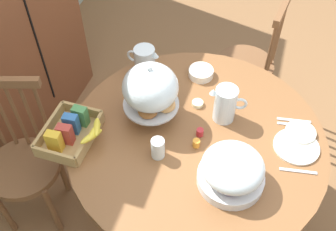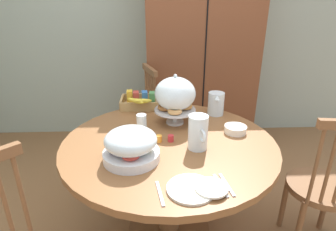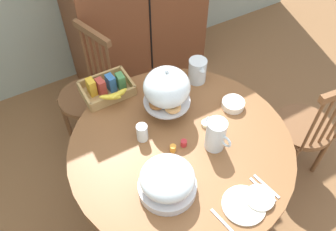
{
  "view_description": "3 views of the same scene",
  "coord_description": "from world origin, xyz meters",
  "px_view_note": "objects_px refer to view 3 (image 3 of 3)",
  "views": [
    {
      "loc": [
        -1.26,
        -0.12,
        2.26
      ],
      "look_at": [
        -0.07,
        0.26,
        0.84
      ],
      "focal_mm": 41.88,
      "sensor_mm": 36.0,
      "label": 1
    },
    {
      "loc": [
        -0.14,
        -1.37,
        1.52
      ],
      "look_at": [
        -0.07,
        0.26,
        0.84
      ],
      "focal_mm": 29.61,
      "sensor_mm": 36.0,
      "label": 2
    },
    {
      "loc": [
        -0.71,
        -0.87,
        2.36
      ],
      "look_at": [
        -0.07,
        0.26,
        0.84
      ],
      "focal_mm": 37.61,
      "sensor_mm": 36.0,
      "label": 3
    }
  ],
  "objects_px": {
    "windsor_chair_near_window": "(88,96)",
    "milk_pitcher": "(197,71)",
    "cereal_bowl": "(233,104)",
    "cereal_basket": "(108,88)",
    "china_plate_large": "(244,205)",
    "pastry_stand_with_dome": "(167,89)",
    "fruit_platter_covered": "(167,181)",
    "windsor_chair_facing_door": "(305,129)",
    "china_plate_small": "(260,198)",
    "butter_dish": "(206,124)",
    "dining_table": "(180,163)",
    "orange_juice_pitcher": "(216,136)",
    "drinking_glass": "(142,133)"
  },
  "relations": [
    {
      "from": "pastry_stand_with_dome",
      "to": "drinking_glass",
      "type": "relative_size",
      "value": 3.13
    },
    {
      "from": "milk_pitcher",
      "to": "china_plate_small",
      "type": "height_order",
      "value": "milk_pitcher"
    },
    {
      "from": "cereal_bowl",
      "to": "windsor_chair_facing_door",
      "type": "bearing_deg",
      "value": -24.45
    },
    {
      "from": "windsor_chair_near_window",
      "to": "pastry_stand_with_dome",
      "type": "xyz_separation_m",
      "value": [
        0.31,
        -0.65,
        0.48
      ]
    },
    {
      "from": "windsor_chair_near_window",
      "to": "milk_pitcher",
      "type": "distance_m",
      "value": 0.88
    },
    {
      "from": "cereal_basket",
      "to": "china_plate_small",
      "type": "distance_m",
      "value": 1.12
    },
    {
      "from": "dining_table",
      "to": "cereal_bowl",
      "type": "height_order",
      "value": "cereal_bowl"
    },
    {
      "from": "windsor_chair_facing_door",
      "to": "orange_juice_pitcher",
      "type": "xyz_separation_m",
      "value": [
        -0.77,
        0.04,
        0.38
      ]
    },
    {
      "from": "windsor_chair_near_window",
      "to": "butter_dish",
      "type": "height_order",
      "value": "windsor_chair_near_window"
    },
    {
      "from": "windsor_chair_facing_door",
      "to": "butter_dish",
      "type": "xyz_separation_m",
      "value": [
        -0.73,
        0.19,
        0.3
      ]
    },
    {
      "from": "dining_table",
      "to": "china_plate_large",
      "type": "xyz_separation_m",
      "value": [
        0.08,
        -0.47,
        0.2
      ]
    },
    {
      "from": "cereal_basket",
      "to": "dining_table",
      "type": "bearing_deg",
      "value": -71.16
    },
    {
      "from": "windsor_chair_facing_door",
      "to": "cereal_basket",
      "type": "relative_size",
      "value": 3.09
    },
    {
      "from": "fruit_platter_covered",
      "to": "china_plate_large",
      "type": "xyz_separation_m",
      "value": [
        0.28,
        -0.27,
        -0.08
      ]
    },
    {
      "from": "dining_table",
      "to": "windsor_chair_facing_door",
      "type": "distance_m",
      "value": 0.95
    },
    {
      "from": "windsor_chair_near_window",
      "to": "cereal_bowl",
      "type": "xyz_separation_m",
      "value": [
        0.69,
        -0.81,
        0.31
      ]
    },
    {
      "from": "china_plate_large",
      "to": "pastry_stand_with_dome",
      "type": "bearing_deg",
      "value": 91.85
    },
    {
      "from": "drinking_glass",
      "to": "windsor_chair_near_window",
      "type": "bearing_deg",
      "value": 96.67
    },
    {
      "from": "windsor_chair_facing_door",
      "to": "cereal_basket",
      "type": "xyz_separation_m",
      "value": [
        -1.13,
        0.71,
        0.33
      ]
    },
    {
      "from": "orange_juice_pitcher",
      "to": "windsor_chair_facing_door",
      "type": "bearing_deg",
      "value": -2.98
    },
    {
      "from": "pastry_stand_with_dome",
      "to": "fruit_platter_covered",
      "type": "height_order",
      "value": "pastry_stand_with_dome"
    },
    {
      "from": "windsor_chair_near_window",
      "to": "fruit_platter_covered",
      "type": "distance_m",
      "value": 1.17
    },
    {
      "from": "fruit_platter_covered",
      "to": "milk_pitcher",
      "type": "xyz_separation_m",
      "value": [
        0.57,
        0.61,
        -0.01
      ]
    },
    {
      "from": "dining_table",
      "to": "china_plate_large",
      "type": "distance_m",
      "value": 0.52
    },
    {
      "from": "windsor_chair_facing_door",
      "to": "china_plate_small",
      "type": "height_order",
      "value": "windsor_chair_facing_door"
    },
    {
      "from": "fruit_platter_covered",
      "to": "drinking_glass",
      "type": "relative_size",
      "value": 2.73
    },
    {
      "from": "butter_dish",
      "to": "orange_juice_pitcher",
      "type": "bearing_deg",
      "value": -106.86
    },
    {
      "from": "windsor_chair_facing_door",
      "to": "fruit_platter_covered",
      "type": "distance_m",
      "value": 1.2
    },
    {
      "from": "cereal_bowl",
      "to": "milk_pitcher",
      "type": "bearing_deg",
      "value": 101.94
    },
    {
      "from": "fruit_platter_covered",
      "to": "cereal_bowl",
      "type": "distance_m",
      "value": 0.7
    },
    {
      "from": "windsor_chair_facing_door",
      "to": "fruit_platter_covered",
      "type": "xyz_separation_m",
      "value": [
        -1.14,
        -0.07,
        0.37
      ]
    },
    {
      "from": "windsor_chair_near_window",
      "to": "cereal_bowl",
      "type": "bearing_deg",
      "value": -49.9
    },
    {
      "from": "windsor_chair_near_window",
      "to": "pastry_stand_with_dome",
      "type": "bearing_deg",
      "value": -64.46
    },
    {
      "from": "windsor_chair_facing_door",
      "to": "orange_juice_pitcher",
      "type": "distance_m",
      "value": 0.86
    },
    {
      "from": "cereal_bowl",
      "to": "butter_dish",
      "type": "xyz_separation_m",
      "value": [
        -0.22,
        -0.04,
        -0.01
      ]
    },
    {
      "from": "windsor_chair_facing_door",
      "to": "china_plate_large",
      "type": "relative_size",
      "value": 4.43
    },
    {
      "from": "china_plate_small",
      "to": "cereal_bowl",
      "type": "xyz_separation_m",
      "value": [
        0.26,
        0.58,
        0.01
      ]
    },
    {
      "from": "pastry_stand_with_dome",
      "to": "dining_table",
      "type": "bearing_deg",
      "value": -101.56
    },
    {
      "from": "orange_juice_pitcher",
      "to": "windsor_chair_near_window",
      "type": "bearing_deg",
      "value": 112.52
    },
    {
      "from": "milk_pitcher",
      "to": "windsor_chair_near_window",
      "type": "bearing_deg",
      "value": 140.94
    },
    {
      "from": "dining_table",
      "to": "pastry_stand_with_dome",
      "type": "xyz_separation_m",
      "value": [
        0.05,
        0.25,
        0.39
      ]
    },
    {
      "from": "windsor_chair_near_window",
      "to": "butter_dish",
      "type": "bearing_deg",
      "value": -61.66
    },
    {
      "from": "cereal_basket",
      "to": "cereal_bowl",
      "type": "bearing_deg",
      "value": -37.91
    },
    {
      "from": "milk_pitcher",
      "to": "china_plate_large",
      "type": "xyz_separation_m",
      "value": [
        -0.29,
        -0.88,
        -0.07
      ]
    },
    {
      "from": "fruit_platter_covered",
      "to": "cereal_bowl",
      "type": "relative_size",
      "value": 2.14
    },
    {
      "from": "dining_table",
      "to": "fruit_platter_covered",
      "type": "bearing_deg",
      "value": -135.03
    },
    {
      "from": "milk_pitcher",
      "to": "cereal_basket",
      "type": "bearing_deg",
      "value": 162.62
    },
    {
      "from": "windsor_chair_near_window",
      "to": "orange_juice_pitcher",
      "type": "relative_size",
      "value": 4.91
    },
    {
      "from": "windsor_chair_near_window",
      "to": "cereal_basket",
      "type": "bearing_deg",
      "value": -79.3
    },
    {
      "from": "fruit_platter_covered",
      "to": "cereal_basket",
      "type": "bearing_deg",
      "value": 89.16
    }
  ]
}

